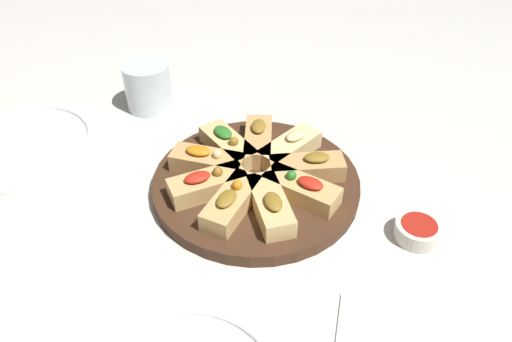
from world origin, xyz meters
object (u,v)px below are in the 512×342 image
Objects in this scene: serving_board at (256,183)px; plate_right at (20,145)px; dipping_bowl at (418,230)px; water_glass at (148,86)px.

serving_board reaches higher than plate_right.
dipping_bowl is (-0.09, -0.22, 0.00)m from serving_board.
dipping_bowl is at bearing -105.74° from plate_right.
serving_board is at bearing -137.12° from water_glass.
water_glass reaches higher than serving_board.
plate_right is 0.64m from dipping_bowl.
water_glass is at bearing -53.56° from plate_right.
water_glass is at bearing 53.83° from dipping_bowl.
water_glass reaches higher than plate_right.
dipping_bowl reaches higher than plate_right.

